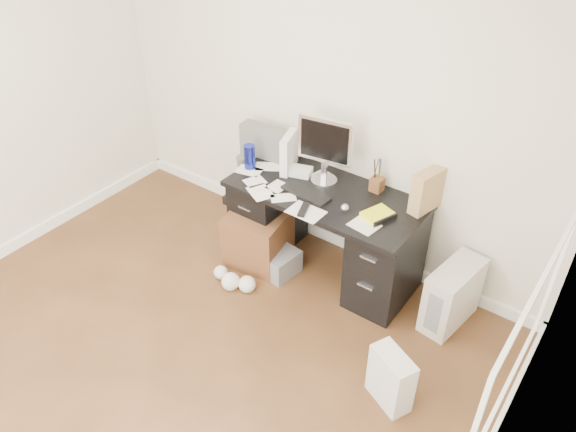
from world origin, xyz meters
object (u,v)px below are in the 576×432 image
keyboard (306,193)px  office_chair (259,190)px  lcd_monitor (325,151)px  wicker_basket (258,237)px  desk (324,229)px  pc_tower (452,295)px

keyboard → office_chair: 0.63m
lcd_monitor → wicker_basket: bearing=-149.0°
desk → wicker_basket: (-0.50, -0.22, -0.17)m
desk → lcd_monitor: size_ratio=2.76×
lcd_monitor → wicker_basket: size_ratio=1.19×
desk → pc_tower: bearing=2.7°
desk → office_chair: bearing=178.9°
lcd_monitor → pc_tower: (1.17, -0.07, -0.77)m
office_chair → pc_tower: bearing=-2.1°
office_chair → pc_tower: (1.74, 0.04, -0.25)m
desk → keyboard: 0.39m
lcd_monitor → office_chair: bearing=-178.3°
desk → pc_tower: 1.08m
keyboard → office_chair: office_chair is taller
desk → office_chair: size_ratio=1.49×
office_chair → pc_tower: 1.76m
pc_tower → wicker_basket: bearing=-161.8°
lcd_monitor → wicker_basket: (-0.41, -0.34, -0.79)m
pc_tower → office_chair: bearing=-170.3°
pc_tower → keyboard: bearing=-163.5°
lcd_monitor → pc_tower: 1.40m
pc_tower → wicker_basket: size_ratio=1.09×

